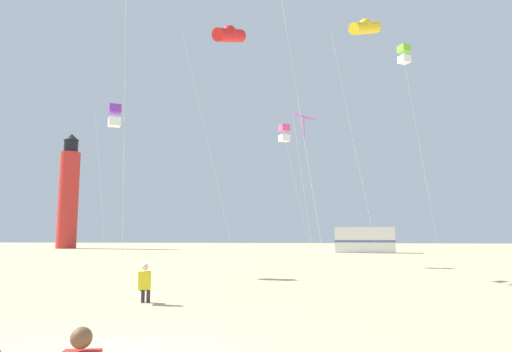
% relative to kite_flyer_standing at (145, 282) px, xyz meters
% --- Properties ---
extents(kite_flyer_standing, '(0.41, 0.55, 1.16)m').
position_rel_kite_flyer_standing_xyz_m(kite_flyer_standing, '(0.00, 0.00, 0.00)').
color(kite_flyer_standing, yellow).
rests_on(kite_flyer_standing, ground).
extents(kite_tube_scarlet, '(3.31, 3.63, 13.22)m').
position_rel_kite_flyer_standing_xyz_m(kite_tube_scarlet, '(0.78, 9.59, 11.90)').
color(kite_tube_scarlet, silver).
rests_on(kite_tube_scarlet, ground).
extents(kite_diamond_magenta, '(1.22, 1.22, 8.07)m').
position_rel_kite_flyer_standing_xyz_m(kite_diamond_magenta, '(4.64, 9.29, 6.96)').
color(kite_diamond_magenta, silver).
rests_on(kite_diamond_magenta, ground).
extents(kite_box_violet, '(1.33, 1.33, 8.76)m').
position_rel_kite_flyer_standing_xyz_m(kite_box_violet, '(-5.21, 9.20, 7.56)').
color(kite_box_violet, silver).
rests_on(kite_box_violet, ground).
extents(kite_box_rainbow, '(2.27, 2.27, 9.40)m').
position_rel_kite_flyer_standing_xyz_m(kite_box_rainbow, '(3.29, 17.22, 8.20)').
color(kite_box_rainbow, silver).
rests_on(kite_box_rainbow, ground).
extents(kite_box_lime, '(2.01, 1.94, 13.90)m').
position_rel_kite_flyer_standing_xyz_m(kite_box_lime, '(10.99, 15.41, 12.68)').
color(kite_box_lime, silver).
rests_on(kite_box_lime, ground).
extents(kite_tube_gold, '(3.08, 3.17, 14.52)m').
position_rel_kite_flyer_standing_xyz_m(kite_tube_gold, '(8.21, 12.31, 13.20)').
color(kite_tube_gold, silver).
rests_on(kite_tube_gold, ground).
extents(lighthouse_distant, '(2.80, 2.80, 16.80)m').
position_rel_kite_flyer_standing_xyz_m(lighthouse_distant, '(-29.76, 49.77, 7.22)').
color(lighthouse_distant, red).
rests_on(lighthouse_distant, ground).
extents(rv_van_white, '(6.61, 2.88, 2.80)m').
position_rel_kite_flyer_standing_xyz_m(rv_van_white, '(10.99, 38.80, 0.78)').
color(rv_van_white, white).
rests_on(rv_van_white, ground).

